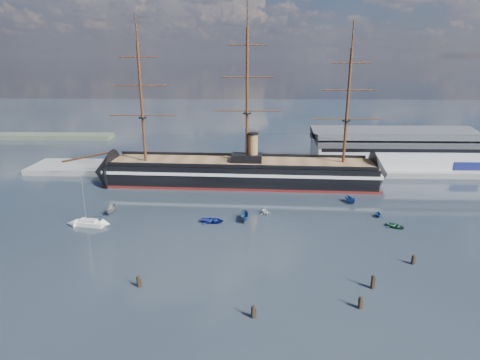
{
  "coord_description": "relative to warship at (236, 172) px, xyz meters",
  "views": [
    {
      "loc": [
        2.88,
        -69.66,
        41.41
      ],
      "look_at": [
        -0.03,
        35.0,
        9.0
      ],
      "focal_mm": 30.0,
      "sensor_mm": 36.0,
      "label": 1
    }
  ],
  "objects": [
    {
      "name": "ground",
      "position": [
        2.2,
        -20.0,
        -4.04
      ],
      "size": [
        600.0,
        600.0,
        0.0
      ],
      "primitive_type": "plane",
      "color": "#1D2530",
      "rests_on": "ground"
    },
    {
      "name": "motorboat_c",
      "position": [
        3.61,
        -32.17,
        -4.04
      ],
      "size": [
        6.52,
        2.42,
        2.6
      ],
      "primitive_type": "imported",
      "rotation": [
        0.0,
        0.0,
        0.0
      ],
      "color": "navy",
      "rests_on": "ground"
    },
    {
      "name": "motorboat_a",
      "position": [
        -33.34,
        -28.03,
        -4.04
      ],
      "size": [
        6.22,
        2.51,
        2.45
      ],
      "primitive_type": "imported",
      "rotation": [
        0.0,
        0.0,
        0.04
      ],
      "color": "slate",
      "rests_on": "ground"
    },
    {
      "name": "motorboat_g",
      "position": [
        39.52,
        -28.41,
        -4.04
      ],
      "size": [
        5.57,
        3.62,
        1.89
      ],
      "primitive_type": "imported",
      "rotation": [
        0.0,
        0.0,
        -0.29
      ],
      "color": "navy",
      "rests_on": "ground"
    },
    {
      "name": "motorboat_b",
      "position": [
        -4.83,
        -33.62,
        -4.04
      ],
      "size": [
        1.95,
        3.91,
        1.75
      ],
      "primitive_type": "imported",
      "rotation": [
        0.0,
        0.0,
        1.45
      ],
      "color": "navy",
      "rests_on": "ground"
    },
    {
      "name": "warship",
      "position": [
        0.0,
        0.0,
        0.0
      ],
      "size": [
        113.23,
        20.28,
        53.94
      ],
      "rotation": [
        0.0,
        0.0,
        -0.05
      ],
      "color": "black",
      "rests_on": "ground"
    },
    {
      "name": "piling_far_right",
      "position": [
        38.94,
        -54.21,
        -4.04
      ],
      "size": [
        0.64,
        0.64,
        2.77
      ],
      "primitive_type": "cylinder",
      "color": "black",
      "rests_on": "ground"
    },
    {
      "name": "piling_near_right",
      "position": [
        27.87,
        -63.65,
        -4.04
      ],
      "size": [
        0.64,
        0.64,
        3.43
      ],
      "primitive_type": "cylinder",
      "color": "black",
      "rests_on": "ground"
    },
    {
      "name": "motorboat_d",
      "position": [
        9.18,
        -27.34,
        -4.04
      ],
      "size": [
        5.84,
        4.4,
        1.97
      ],
      "primitive_type": "imported",
      "rotation": [
        0.0,
        0.0,
        0.44
      ],
      "color": "silver",
      "rests_on": "ground"
    },
    {
      "name": "motorboat_f",
      "position": [
        34.58,
        -17.86,
        -4.04
      ],
      "size": [
        5.97,
        3.84,
        2.24
      ],
      "primitive_type": "imported",
      "rotation": [
        0.0,
        0.0,
        0.35
      ],
      "color": "#2F4D89",
      "rests_on": "ground"
    },
    {
      "name": "piling_extra",
      "position": [
        23.95,
        -69.93,
        -4.04
      ],
      "size": [
        0.64,
        0.64,
        2.97
      ],
      "primitive_type": "cylinder",
      "color": "black",
      "rests_on": "ground"
    },
    {
      "name": "piling_near_mid",
      "position": [
        5.65,
        -73.0,
        -4.04
      ],
      "size": [
        0.64,
        0.64,
        2.92
      ],
      "primitive_type": "cylinder",
      "color": "black",
      "rests_on": "ground"
    },
    {
      "name": "quay",
      "position": [
        12.2,
        16.0,
        -4.04
      ],
      "size": [
        180.0,
        18.0,
        2.0
      ],
      "primitive_type": "cube",
      "color": "slate",
      "rests_on": "ground"
    },
    {
      "name": "sailboat",
      "position": [
        -36.11,
        -36.52,
        -3.21
      ],
      "size": [
        8.39,
        3.84,
        12.94
      ],
      "rotation": [
        0.0,
        0.0,
        -0.19
      ],
      "color": "beige",
      "rests_on": "ground"
    },
    {
      "name": "piling_near_left",
      "position": [
        -15.77,
        -64.3,
        -4.04
      ],
      "size": [
        0.64,
        0.64,
        2.92
      ],
      "primitive_type": "cylinder",
      "color": "black",
      "rests_on": "ground"
    },
    {
      "name": "warehouse",
      "position": [
        60.2,
        20.0,
        3.95
      ],
      "size": [
        63.0,
        21.0,
        11.6
      ],
      "color": "#B7BABC",
      "rests_on": "ground"
    },
    {
      "name": "quay_tower",
      "position": [
        5.2,
        13.0,
        5.72
      ],
      "size": [
        5.0,
        5.0,
        15.0
      ],
      "color": "silver",
      "rests_on": "ground"
    },
    {
      "name": "motorboat_e",
      "position": [
        41.7,
        -35.48,
        -4.04
      ],
      "size": [
        2.79,
        2.94,
        1.35
      ],
      "primitive_type": "imported",
      "rotation": [
        0.0,
        0.0,
        0.85
      ],
      "color": "#1C4E33",
      "rests_on": "ground"
    }
  ]
}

